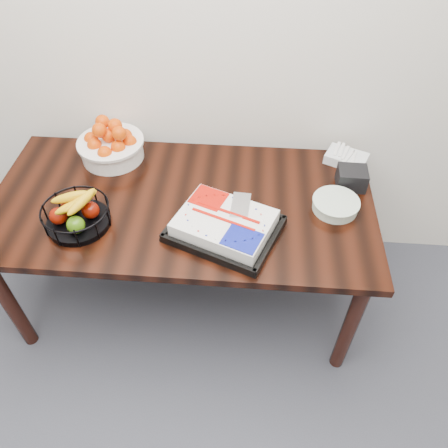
# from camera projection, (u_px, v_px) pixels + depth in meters

# --- Properties ---
(table) EXTENTS (1.80, 0.90, 0.75)m
(table) POSITION_uv_depth(u_px,v_px,m) (183.00, 213.00, 2.11)
(table) COLOR black
(table) RESTS_ON ground
(cake_tray) EXTENTS (0.55, 0.49, 0.09)m
(cake_tray) POSITION_uv_depth(u_px,v_px,m) (225.00, 225.00, 1.88)
(cake_tray) COLOR black
(cake_tray) RESTS_ON table
(tangerine_bowl) EXTENTS (0.34, 0.34, 0.21)m
(tangerine_bowl) POSITION_uv_depth(u_px,v_px,m) (111.00, 143.00, 2.21)
(tangerine_bowl) COLOR white
(tangerine_bowl) RESTS_ON table
(fruit_basket) EXTENTS (0.29, 0.29, 0.16)m
(fruit_basket) POSITION_uv_depth(u_px,v_px,m) (76.00, 214.00, 1.89)
(fruit_basket) COLOR black
(fruit_basket) RESTS_ON table
(plate_stack) EXTENTS (0.21, 0.21, 0.05)m
(plate_stack) POSITION_uv_depth(u_px,v_px,m) (335.00, 205.00, 1.99)
(plate_stack) COLOR white
(plate_stack) RESTS_ON table
(fork_bag) EXTENTS (0.24, 0.20, 0.06)m
(fork_bag) POSITION_uv_depth(u_px,v_px,m) (346.00, 158.00, 2.22)
(fork_bag) COLOR silver
(fork_bag) RESTS_ON table
(napkin_box) EXTENTS (0.14, 0.12, 0.10)m
(napkin_box) POSITION_uv_depth(u_px,v_px,m) (352.00, 178.00, 2.08)
(napkin_box) COLOR black
(napkin_box) RESTS_ON table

